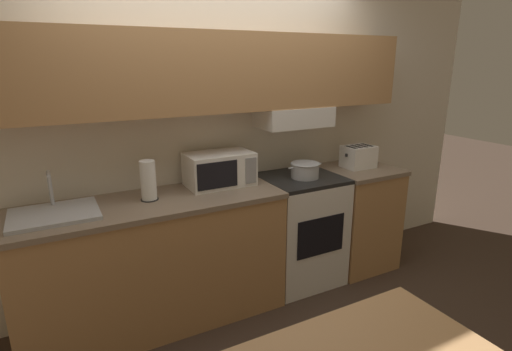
% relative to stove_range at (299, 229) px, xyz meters
% --- Properties ---
extents(ground_plane, '(16.00, 16.00, 0.00)m').
position_rel_stove_range_xyz_m(ground_plane, '(-0.60, 0.29, -0.46)').
color(ground_plane, '#3D2D23').
extents(wall_back, '(5.44, 0.38, 2.55)m').
position_rel_stove_range_xyz_m(wall_back, '(-0.59, 0.24, 1.02)').
color(wall_back, silver).
rests_on(wall_back, ground_plane).
extents(lower_counter_main, '(1.81, 0.62, 0.93)m').
position_rel_stove_range_xyz_m(lower_counter_main, '(-1.23, -0.01, 0.00)').
color(lower_counter_main, tan).
rests_on(lower_counter_main, ground_plane).
extents(lower_counter_right_stub, '(0.60, 0.62, 0.93)m').
position_rel_stove_range_xyz_m(lower_counter_right_stub, '(0.62, -0.01, 0.00)').
color(lower_counter_right_stub, tan).
rests_on(lower_counter_right_stub, ground_plane).
extents(stove_range, '(0.63, 0.59, 0.93)m').
position_rel_stove_range_xyz_m(stove_range, '(0.00, 0.00, 0.00)').
color(stove_range, white).
rests_on(stove_range, ground_plane).
extents(cooking_pot, '(0.31, 0.24, 0.12)m').
position_rel_stove_range_xyz_m(cooking_pot, '(0.01, -0.04, 0.53)').
color(cooking_pot, '#B7BABF').
rests_on(cooking_pot, stove_range).
extents(microwave, '(0.50, 0.31, 0.25)m').
position_rel_stove_range_xyz_m(microwave, '(-0.67, 0.11, 0.59)').
color(microwave, white).
rests_on(microwave, lower_counter_main).
extents(toaster, '(0.28, 0.21, 0.19)m').
position_rel_stove_range_xyz_m(toaster, '(0.62, 0.01, 0.56)').
color(toaster, white).
rests_on(toaster, lower_counter_right_stub).
extents(sink_basin, '(0.51, 0.41, 0.25)m').
position_rel_stove_range_xyz_m(sink_basin, '(-1.82, -0.01, 0.48)').
color(sink_basin, '#B7BABF').
rests_on(sink_basin, lower_counter_main).
extents(paper_towel_roll, '(0.12, 0.12, 0.27)m').
position_rel_stove_range_xyz_m(paper_towel_roll, '(-1.23, 0.02, 0.60)').
color(paper_towel_roll, black).
rests_on(paper_towel_roll, lower_counter_main).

